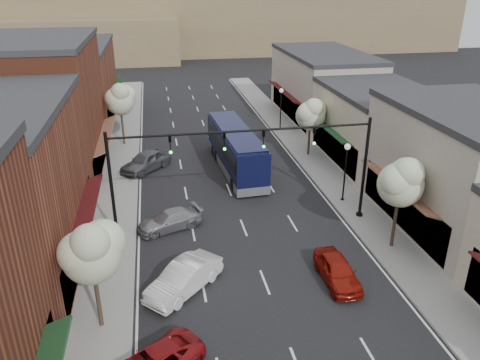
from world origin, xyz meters
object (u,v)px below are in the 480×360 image
tree_left_far (120,99)px  parked_car_c (169,220)px  lamp_post_far (281,102)px  tree_left_near (92,250)px  signal_mast_right (331,156)px  parked_car_b (184,278)px  tree_right_near (402,181)px  lamp_post_near (346,163)px  coach_bus (236,149)px  tree_right_far (311,113)px  signal_mast_left (151,168)px  parked_car_d (146,161)px  red_hatchback (337,270)px

tree_left_far → parked_car_c: (3.52, -17.19, -3.99)m
tree_left_far → lamp_post_far: 16.26m
tree_left_near → tree_left_far: tree_left_far is taller
parked_car_c → signal_mast_right: bearing=65.9°
parked_car_b → parked_car_c: (-0.45, 6.67, -0.15)m
tree_right_near → lamp_post_near: bearing=94.8°
tree_right_near → coach_bus: bearing=117.0°
tree_left_near → tree_left_far: 26.00m
tree_right_far → lamp_post_near: 9.51m
signal_mast_left → tree_right_near: bearing=-16.2°
coach_bus → parked_car_d: size_ratio=2.43×
tree_left_far → parked_car_d: 8.05m
tree_right_far → parked_car_b: bearing=-125.3°
signal_mast_right → coach_bus: signal_mast_right is taller
tree_left_far → signal_mast_right: bearing=-52.3°
signal_mast_right → tree_left_far: bearing=127.7°
lamp_post_far → red_hatchback: lamp_post_far is taller
signal_mast_left → parked_car_d: signal_mast_left is taller
signal_mast_left → parked_car_b: (1.34, -5.92, -3.85)m
tree_right_near → tree_right_far: 16.01m
signal_mast_right → red_hatchback: (-1.81, -6.61, -3.93)m
lamp_post_far → tree_right_near: bearing=-88.7°
signal_mast_right → tree_left_near: size_ratio=1.44×
signal_mast_right → lamp_post_far: signal_mast_right is taller
signal_mast_left → tree_left_far: size_ratio=1.34×
signal_mast_left → tree_left_near: 8.48m
tree_left_far → parked_car_c: size_ratio=1.44×
parked_car_c → signal_mast_left: bearing=-69.5°
tree_right_near → tree_left_near: bearing=-166.5°
signal_mast_right → tree_left_near: bearing=-149.9°
signal_mast_right → lamp_post_near: 3.69m
signal_mast_left → tree_right_far: signal_mast_left is taller
signal_mast_left → parked_car_c: 4.17m
parked_car_d → lamp_post_near: bearing=10.9°
lamp_post_near → parked_car_d: bearing=148.3°
lamp_post_far → coach_bus: 12.06m
signal_mast_right → tree_right_near: bearing=-56.1°
signal_mast_left → tree_left_near: size_ratio=1.44×
signal_mast_right → signal_mast_left: (-11.24, 0.00, 0.00)m
signal_mast_left → parked_car_d: (-0.58, 11.13, -3.79)m
signal_mast_right → signal_mast_left: 11.24m
tree_right_far → parked_car_c: size_ratio=1.28×
signal_mast_left → lamp_post_near: signal_mast_left is taller
parked_car_b → tree_left_far: bearing=144.3°
lamp_post_far → parked_car_c: lamp_post_far is taller
tree_right_far → tree_left_far: 17.66m
lamp_post_near → parked_car_b: bearing=-145.1°
signal_mast_left → tree_left_near: bearing=-108.1°
lamp_post_far → parked_car_c: 23.09m
tree_right_far → parked_car_d: tree_right_far is taller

